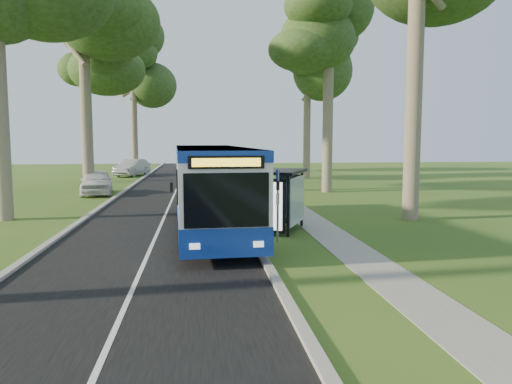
{
  "coord_description": "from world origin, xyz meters",
  "views": [
    {
      "loc": [
        -1.89,
        -15.18,
        3.59
      ],
      "look_at": [
        0.26,
        3.49,
        1.6
      ],
      "focal_mm": 35.0,
      "sensor_mm": 36.0,
      "label": 1
    }
  ],
  "objects_px": {
    "bus_shelter": "(287,189)",
    "car_silver": "(132,168)",
    "bus_stop_sign": "(278,196)",
    "litter_bin": "(264,207)",
    "bus": "(211,188)",
    "car_white": "(97,182)"
  },
  "relations": [
    {
      "from": "bus_stop_sign",
      "to": "litter_bin",
      "type": "xyz_separation_m",
      "value": [
        0.2,
        5.37,
        -1.13
      ]
    },
    {
      "from": "bus_stop_sign",
      "to": "bus_shelter",
      "type": "relative_size",
      "value": 0.81
    },
    {
      "from": "bus_shelter",
      "to": "litter_bin",
      "type": "bearing_deg",
      "value": 119.93
    },
    {
      "from": "bus_shelter",
      "to": "car_silver",
      "type": "relative_size",
      "value": 0.63
    },
    {
      "from": "bus_stop_sign",
      "to": "car_white",
      "type": "xyz_separation_m",
      "value": [
        -9.4,
        16.09,
        -0.77
      ]
    },
    {
      "from": "car_white",
      "to": "car_silver",
      "type": "bearing_deg",
      "value": 80.89
    },
    {
      "from": "car_white",
      "to": "car_silver",
      "type": "distance_m",
      "value": 16.32
    },
    {
      "from": "bus_stop_sign",
      "to": "litter_bin",
      "type": "distance_m",
      "value": 5.49
    },
    {
      "from": "bus_stop_sign",
      "to": "bus_shelter",
      "type": "xyz_separation_m",
      "value": [
        0.59,
        1.53,
        0.09
      ]
    },
    {
      "from": "car_silver",
      "to": "car_white",
      "type": "bearing_deg",
      "value": -73.75
    },
    {
      "from": "car_silver",
      "to": "bus",
      "type": "bearing_deg",
      "value": -60.28
    },
    {
      "from": "bus",
      "to": "bus_shelter",
      "type": "distance_m",
      "value": 2.98
    },
    {
      "from": "bus_stop_sign",
      "to": "litter_bin",
      "type": "bearing_deg",
      "value": 110.93
    },
    {
      "from": "car_white",
      "to": "bus_shelter",
      "type": "bearing_deg",
      "value": -64.11
    },
    {
      "from": "bus_shelter",
      "to": "car_silver",
      "type": "xyz_separation_m",
      "value": [
        -9.84,
        30.89,
        -0.85
      ]
    },
    {
      "from": "bus",
      "to": "car_silver",
      "type": "distance_m",
      "value": 31.01
    },
    {
      "from": "bus_shelter",
      "to": "car_white",
      "type": "distance_m",
      "value": 17.68
    },
    {
      "from": "car_white",
      "to": "car_silver",
      "type": "height_order",
      "value": "car_silver"
    },
    {
      "from": "litter_bin",
      "to": "car_silver",
      "type": "relative_size",
      "value": 0.18
    },
    {
      "from": "litter_bin",
      "to": "car_white",
      "type": "bearing_deg",
      "value": 131.86
    },
    {
      "from": "bus_shelter",
      "to": "litter_bin",
      "type": "height_order",
      "value": "bus_shelter"
    },
    {
      "from": "bus",
      "to": "bus_stop_sign",
      "type": "bearing_deg",
      "value": -46.23
    }
  ]
}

